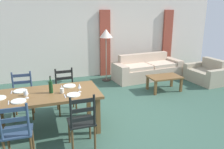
# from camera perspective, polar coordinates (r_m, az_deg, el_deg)

# --- Properties ---
(ground_plane) EXTENTS (9.60, 9.60, 0.02)m
(ground_plane) POSITION_cam_1_polar(r_m,az_deg,el_deg) (4.77, 1.11, -11.24)
(ground_plane) COLOR #365748
(wall_far) EXTENTS (9.60, 0.16, 2.70)m
(wall_far) POSITION_cam_1_polar(r_m,az_deg,el_deg) (7.47, -7.50, 9.63)
(wall_far) COLOR silver
(wall_far) RESTS_ON ground_plane
(curtain_panel_left) EXTENTS (0.35, 0.08, 2.20)m
(curtain_panel_left) POSITION_cam_1_polar(r_m,az_deg,el_deg) (7.54, -1.79, 7.90)
(curtain_panel_left) COLOR #9E4130
(curtain_panel_left) RESTS_ON ground_plane
(curtain_panel_right) EXTENTS (0.35, 0.08, 2.20)m
(curtain_panel_right) POSITION_cam_1_polar(r_m,az_deg,el_deg) (8.55, 13.97, 8.42)
(curtain_panel_right) COLOR #9E4130
(curtain_panel_right) RESTS_ON ground_plane
(dining_table) EXTENTS (1.90, 0.96, 0.75)m
(dining_table) POSITION_cam_1_polar(r_m,az_deg,el_deg) (4.21, -16.40, -5.75)
(dining_table) COLOR brown
(dining_table) RESTS_ON ground_plane
(dining_chair_near_left) EXTENTS (0.43, 0.41, 0.96)m
(dining_chair_near_left) POSITION_cam_1_polar(r_m,az_deg,el_deg) (3.63, -23.19, -13.37)
(dining_chair_near_left) COLOR navy
(dining_chair_near_left) RESTS_ON ground_plane
(dining_chair_near_right) EXTENTS (0.42, 0.40, 0.96)m
(dining_chair_near_right) POSITION_cam_1_polar(r_m,az_deg,el_deg) (3.66, -7.76, -11.89)
(dining_chair_near_right) COLOR black
(dining_chair_near_right) RESTS_ON ground_plane
(dining_chair_far_left) EXTENTS (0.43, 0.42, 0.96)m
(dining_chair_far_left) POSITION_cam_1_polar(r_m,az_deg,el_deg) (5.01, -21.92, -5.02)
(dining_chair_far_left) COLOR #30415D
(dining_chair_far_left) RESTS_ON ground_plane
(dining_chair_far_right) EXTENTS (0.43, 0.41, 0.96)m
(dining_chair_far_right) POSITION_cam_1_polar(r_m,az_deg,el_deg) (5.03, -11.83, -4.07)
(dining_chair_far_right) COLOR black
(dining_chair_far_right) RESTS_ON ground_plane
(dinner_plate_near_left) EXTENTS (0.24, 0.24, 0.02)m
(dinner_plate_near_left) POSITION_cam_1_polar(r_m,az_deg,el_deg) (3.96, -22.87, -6.33)
(dinner_plate_near_left) COLOR white
(dinner_plate_near_left) RESTS_ON dining_table
(fork_near_left) EXTENTS (0.03, 0.17, 0.01)m
(fork_near_left) POSITION_cam_1_polar(r_m,az_deg,el_deg) (3.98, -25.01, -6.57)
(fork_near_left) COLOR silver
(fork_near_left) RESTS_ON dining_table
(dinner_plate_near_right) EXTENTS (0.24, 0.24, 0.02)m
(dinner_plate_near_right) POSITION_cam_1_polar(r_m,az_deg,el_deg) (3.98, -9.84, -5.14)
(dinner_plate_near_right) COLOR white
(dinner_plate_near_right) RESTS_ON dining_table
(fork_near_right) EXTENTS (0.02, 0.17, 0.01)m
(fork_near_right) POSITION_cam_1_polar(r_m,az_deg,el_deg) (3.96, -11.99, -5.43)
(fork_near_right) COLOR silver
(fork_near_right) RESTS_ON dining_table
(dinner_plate_far_left) EXTENTS (0.24, 0.24, 0.02)m
(dinner_plate_far_left) POSITION_cam_1_polar(r_m,az_deg,el_deg) (4.43, -22.48, -3.94)
(dinner_plate_far_left) COLOR white
(dinner_plate_far_left) RESTS_ON dining_table
(fork_far_left) EXTENTS (0.02, 0.17, 0.01)m
(fork_far_left) POSITION_cam_1_polar(r_m,az_deg,el_deg) (4.45, -24.40, -4.17)
(fork_far_left) COLOR silver
(fork_far_left) RESTS_ON dining_table
(dinner_plate_far_right) EXTENTS (0.24, 0.24, 0.02)m
(dinner_plate_far_right) POSITION_cam_1_polar(r_m,az_deg,el_deg) (4.44, -10.87, -2.89)
(dinner_plate_far_right) COLOR white
(dinner_plate_far_right) RESTS_ON dining_table
(fork_far_right) EXTENTS (0.02, 0.17, 0.01)m
(fork_far_right) POSITION_cam_1_polar(r_m,az_deg,el_deg) (4.43, -12.78, -3.14)
(fork_far_right) COLOR silver
(fork_far_right) RESTS_ON dining_table
(wine_bottle) EXTENTS (0.07, 0.07, 0.32)m
(wine_bottle) POSITION_cam_1_polar(r_m,az_deg,el_deg) (4.14, -15.45, -3.02)
(wine_bottle) COLOR #143819
(wine_bottle) RESTS_ON dining_table
(wine_glass_near_left) EXTENTS (0.06, 0.06, 0.16)m
(wine_glass_near_left) POSITION_cam_1_polar(r_m,az_deg,el_deg) (4.03, -21.14, -4.20)
(wine_glass_near_left) COLOR white
(wine_glass_near_left) RESTS_ON dining_table
(wine_glass_near_right) EXTENTS (0.06, 0.06, 0.16)m
(wine_glass_near_right) POSITION_cam_1_polar(r_m,az_deg,el_deg) (4.08, -8.35, -2.99)
(wine_glass_near_right) COLOR white
(wine_glass_near_right) RESTS_ON dining_table
(coffee_cup_primary) EXTENTS (0.07, 0.07, 0.09)m
(coffee_cup_primary) POSITION_cam_1_polar(r_m,az_deg,el_deg) (4.11, -12.70, -4.05)
(coffee_cup_primary) COLOR silver
(coffee_cup_primary) RESTS_ON dining_table
(coffee_cup_secondary) EXTENTS (0.07, 0.07, 0.09)m
(coffee_cup_secondary) POSITION_cam_1_polar(r_m,az_deg,el_deg) (4.17, -21.30, -4.50)
(coffee_cup_secondary) COLOR silver
(coffee_cup_secondary) RESTS_ON dining_table
(couch) EXTENTS (2.35, 1.01, 0.80)m
(couch) POSITION_cam_1_polar(r_m,az_deg,el_deg) (7.43, 8.90, 1.22)
(couch) COLOR #C8AF96
(couch) RESTS_ON ground_plane
(coffee_table) EXTENTS (0.90, 0.56, 0.42)m
(coffee_table) POSITION_cam_1_polar(r_m,az_deg,el_deg) (6.37, 13.31, -0.98)
(coffee_table) COLOR brown
(coffee_table) RESTS_ON ground_plane
(armchair_upholstered) EXTENTS (0.88, 1.21, 0.72)m
(armchair_upholstered) POSITION_cam_1_polar(r_m,az_deg,el_deg) (7.59, 23.23, 0.06)
(armchair_upholstered) COLOR tan
(armchair_upholstered) RESTS_ON ground_plane
(standing_lamp) EXTENTS (0.40, 0.40, 1.64)m
(standing_lamp) POSITION_cam_1_polar(r_m,az_deg,el_deg) (6.89, -1.54, 9.71)
(standing_lamp) COLOR #332D28
(standing_lamp) RESTS_ON ground_plane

